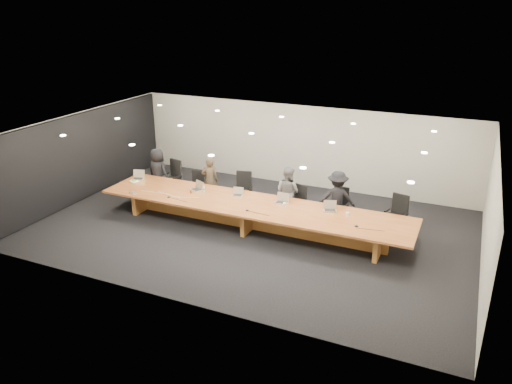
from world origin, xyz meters
TOP-DOWN VIEW (x-y plane):
  - ground at (0.00, 0.00)m, footprint 12.00×12.00m
  - back_wall at (0.00, 4.00)m, footprint 12.00×0.02m
  - left_wall_panel at (-5.94, 0.00)m, footprint 0.08×7.84m
  - conference_table at (0.00, 0.00)m, footprint 9.00×1.80m
  - chair_far_left at (-3.52, 1.32)m, footprint 0.74×0.74m
  - chair_left at (-2.50, 1.23)m, footprint 0.61×0.61m
  - chair_mid_left at (-0.91, 1.31)m, footprint 0.69×0.69m
  - chair_mid_right at (0.89, 1.22)m, footprint 0.64×0.64m
  - chair_right at (2.13, 1.35)m, footprint 0.60×0.60m
  - chair_far_right at (3.76, 1.31)m, footprint 0.70×0.70m
  - person_a at (-3.91, 1.14)m, footprint 0.85×0.61m
  - person_b at (-2.04, 1.28)m, footprint 0.63×0.53m
  - person_c at (0.62, 1.20)m, footprint 0.91×0.80m
  - person_d at (2.10, 1.28)m, footprint 1.15×0.83m
  - laptop_a at (-4.15, 0.39)m, footprint 0.43×0.36m
  - laptop_b at (-1.97, 0.31)m, footprint 0.42×0.37m
  - laptop_c at (-0.64, 0.40)m, footprint 0.33×0.27m
  - laptop_d at (0.73, 0.39)m, footprint 0.37×0.28m
  - laptop_e at (2.14, 0.41)m, footprint 0.41×0.35m
  - water_bottle at (-1.66, 0.26)m, footprint 0.07×0.07m
  - amber_mug at (-1.97, 0.04)m, footprint 0.09×0.09m
  - paper_cup_near at (0.90, 0.21)m, footprint 0.10×0.10m
  - paper_cup_far at (2.65, 0.27)m, footprint 0.11×0.11m
  - notepad at (-4.14, 0.18)m, footprint 0.32×0.29m
  - lime_gadget at (-4.15, 0.19)m, footprint 0.18×0.15m
  - av_box at (-3.55, -0.66)m, footprint 0.21×0.17m
  - mic_left at (-2.39, -0.53)m, footprint 0.13×0.13m
  - mic_center at (0.09, -0.49)m, footprint 0.13×0.13m
  - mic_right at (3.03, -0.28)m, footprint 0.14×0.14m

SIDE VIEW (x-z plane):
  - ground at x=0.00m, z-range 0.00..0.00m
  - chair_left at x=-2.50m, z-range 0.00..1.00m
  - chair_mid_right at x=0.89m, z-range 0.00..1.01m
  - conference_table at x=0.00m, z-range 0.15..0.90m
  - chair_right at x=2.13m, z-range 0.00..1.08m
  - chair_far_right at x=3.76m, z-range 0.00..1.13m
  - chair_mid_left at x=-0.91m, z-range 0.00..1.14m
  - chair_far_left at x=-3.52m, z-range 0.00..1.19m
  - person_b at x=-2.04m, z-range 0.00..1.48m
  - notepad at x=-4.14m, z-range 0.75..0.77m
  - mic_center at x=0.09m, z-range 0.75..0.78m
  - mic_left at x=-2.39m, z-range 0.75..0.78m
  - mic_right at x=3.03m, z-range 0.75..0.78m
  - av_box at x=-3.55m, z-range 0.75..0.78m
  - lime_gadget at x=-4.15m, z-range 0.77..0.79m
  - person_c at x=0.62m, z-range 0.00..1.57m
  - amber_mug at x=-1.97m, z-range 0.75..0.84m
  - person_a at x=-3.91m, z-range 0.00..1.60m
  - paper_cup_far at x=2.65m, z-range 0.75..0.85m
  - person_d at x=2.10m, z-range 0.00..1.60m
  - paper_cup_near at x=0.90m, z-range 0.75..0.85m
  - water_bottle at x=-1.66m, z-range 0.75..0.94m
  - laptop_c at x=-0.64m, z-range 0.75..0.99m
  - laptop_e at x=2.14m, z-range 0.75..1.02m
  - laptop_b at x=-1.97m, z-range 0.75..1.02m
  - laptop_d at x=0.73m, z-range 0.75..1.03m
  - laptop_a at x=-4.15m, z-range 0.75..1.04m
  - left_wall_panel at x=-5.94m, z-range 0.00..2.74m
  - back_wall at x=0.00m, z-range 0.00..2.80m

